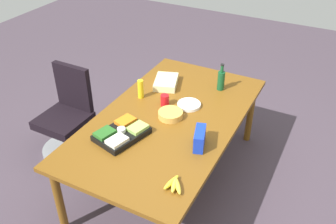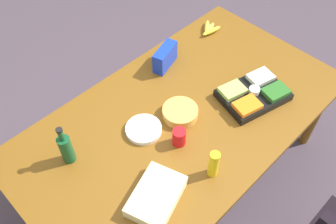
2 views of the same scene
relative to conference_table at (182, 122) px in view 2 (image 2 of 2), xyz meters
The scene contains 11 objects.
ground_plane 0.68m from the conference_table, ahead, with size 10.00×10.00×0.00m, color #473A45.
conference_table is the anchor object (origin of this frame).
veggie_tray 0.50m from the conference_table, 26.68° to the right, with size 0.48×0.39×0.09m.
mustard_bottle 0.46m from the conference_table, 114.16° to the right, with size 0.06×0.06×0.19m, color yellow.
sheet_cake 0.59m from the conference_table, 149.88° to the right, with size 0.32×0.22×0.07m, color beige.
wine_bottle 0.74m from the conference_table, 161.10° to the left, with size 0.07×0.07×0.28m.
chip_bowl 0.09m from the conference_table, 126.07° to the left, with size 0.22×0.22×0.06m, color gold.
red_solo_cup 0.24m from the conference_table, 142.01° to the right, with size 0.08×0.08×0.11m, color red.
banana_bunch 0.87m from the conference_table, 29.93° to the left, with size 0.18×0.15×0.04m.
paper_plate_stack 0.28m from the conference_table, 161.50° to the left, with size 0.22×0.22×0.03m, color white.
chip_bag_blue 0.49m from the conference_table, 58.64° to the left, with size 0.22×0.08×0.15m, color #1535BF.
Camera 2 is at (-1.07, -0.94, 2.51)m, focal length 38.68 mm.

